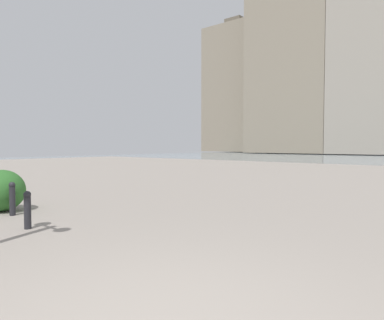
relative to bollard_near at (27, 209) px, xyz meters
The scene contains 6 objects.
building_slab 64.69m from the bollard_near, 81.78° to the right, with size 12.60×10.63×40.24m.
building_annex 68.87m from the bollard_near, 69.59° to the right, with size 15.72×12.17×39.77m.
building_highrise 80.30m from the bollard_near, 59.26° to the right, with size 11.78×12.09×31.12m.
bollard_near is the anchor object (origin of this frame).
bollard_mid 1.47m from the bollard_near, 12.88° to the right, with size 0.13×0.13×0.71m.
shrub_wide 2.15m from the bollard_near, 10.13° to the right, with size 1.10×0.99×0.93m.
Camera 1 is at (-1.99, 1.93, 1.48)m, focal length 32.77 mm.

